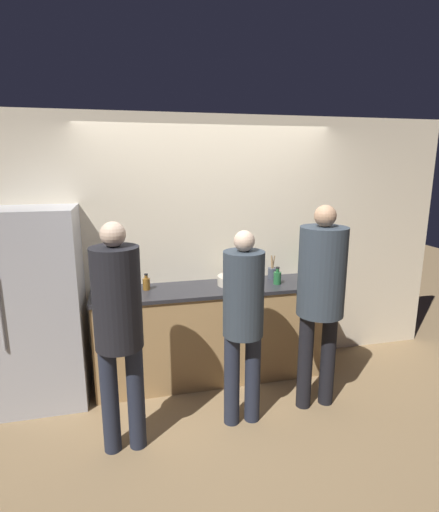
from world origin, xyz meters
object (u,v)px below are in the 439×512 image
Objects in this scene: utensil_crock at (272,273)px; cup_blue at (316,277)px; cup_yellow at (102,294)px; person_right at (321,287)px; person_left at (118,320)px; fruit_bowl at (233,280)px; person_center at (243,314)px; bottle_amber at (146,283)px; potted_plant at (307,265)px; refrigerator at (40,308)px; bottle_green at (277,277)px.

utensil_crock is 3.10× the size of cup_blue.
utensil_crock is at bearing 9.24° from cup_yellow.
utensil_crock is at bearing 97.93° from person_right.
person_left is 5.61× the size of fruit_bowl.
bottle_amber is (-0.71, 0.83, 0.06)m from person_center.
fruit_bowl is 0.85m from potted_plant.
cup_blue is 0.78× the size of cup_yellow.
refrigerator is 0.98× the size of person_right.
cup_yellow is at bearing 100.87° from person_left.
cup_blue is (1.01, 0.73, 0.04)m from person_center.
potted_plant reaches higher than bottle_amber.
person_left is at bearing -151.92° from bottle_green.
fruit_bowl is (0.14, 0.79, 0.05)m from person_center.
cup_yellow is at bearing -172.74° from fruit_bowl.
person_right is at bearing -108.00° from potted_plant.
cup_blue is (1.97, 0.84, -0.05)m from person_left.
bottle_green is at bearing 28.08° from person_left.
fruit_bowl is at bearing 176.02° from cup_blue.
person_center reaches higher than potted_plant.
person_right is at bearing -28.13° from bottle_amber.
bottle_green is at bearing -155.68° from potted_plant.
person_left is 0.97× the size of person_right.
utensil_crock is 1.72m from cup_yellow.
utensil_crock is 1.31m from bottle_amber.
person_center reaches higher than bottle_amber.
person_left is 11.07× the size of bottle_amber.
cup_blue is 0.36× the size of potted_plant.
person_left is 0.97m from person_center.
cup_yellow is 2.10m from potted_plant.
person_right is at bearing -77.70° from bottle_green.
fruit_bowl is at bearing 128.58° from person_right.
bottle_amber is (0.94, 0.10, 0.13)m from refrigerator.
potted_plant is (1.94, 1.00, 0.03)m from person_left.
utensil_crock is at bearing 14.53° from fruit_bowl.
person_center is 1.33m from potted_plant.
refrigerator is 0.57m from cup_yellow.
fruit_bowl is at bearing -165.47° from utensil_crock.
refrigerator reaches higher than fruit_bowl.
person_right is (2.36, -0.66, 0.23)m from refrigerator.
utensil_crock reaches higher than bottle_amber.
person_left is 0.75m from cup_yellow.
refrigerator is 2.64m from potted_plant.
person_center reaches higher than cup_blue.
person_center is 7.36× the size of potted_plant.
person_center is 20.60× the size of cup_blue.
bottle_green is (2.22, -0.02, 0.14)m from refrigerator.
person_left reaches higher than utensil_crock.
bottle_green is (-0.02, -0.20, 0.01)m from utensil_crock.
refrigerator reaches higher than bottle_green.
bottle_green is 0.44m from cup_blue.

